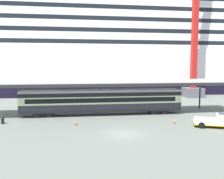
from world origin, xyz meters
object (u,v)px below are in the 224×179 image
object	(u,v)px
traffic_cone_near	(76,123)
traffic_cone_mid	(174,121)
train_carriage	(102,101)
service_truck	(219,120)
dockside_crane	(197,23)
cruise_ship	(156,44)
quay_bollard	(3,120)

from	to	relation	value
traffic_cone_near	traffic_cone_mid	distance (m)	13.74
train_carriage	service_truck	size ratio (longest dim) A/B	4.65
traffic_cone_near	dockside_crane	xyz separation A→B (m)	(29.81, 25.50, 18.42)
cruise_ship	dockside_crane	bearing A→B (deg)	-71.87
dockside_crane	service_truck	bearing A→B (deg)	-111.16
service_truck	traffic_cone_near	bearing A→B (deg)	168.69
cruise_ship	dockside_crane	xyz separation A→B (m)	(5.25, -16.02, 3.90)
cruise_ship	train_carriage	size ratio (longest dim) A/B	4.99
traffic_cone_near	dockside_crane	bearing A→B (deg)	40.55
traffic_cone_near	dockside_crane	world-z (taller)	dockside_crane
cruise_ship	dockside_crane	size ratio (longest dim) A/B	2.22
train_carriage	dockside_crane	size ratio (longest dim) A/B	0.44
traffic_cone_mid	quay_bollard	size ratio (longest dim) A/B	0.79
quay_bollard	traffic_cone_near	bearing A→B (deg)	-11.83
traffic_cone_near	traffic_cone_mid	world-z (taller)	traffic_cone_mid
traffic_cone_mid	quay_bollard	distance (m)	23.99
dockside_crane	quay_bollard	distance (m)	49.73
quay_bollard	cruise_ship	bearing A→B (deg)	48.66
service_truck	dockside_crane	bearing A→B (deg)	68.84
traffic_cone_mid	service_truck	bearing A→B (deg)	-31.90
dockside_crane	train_carriage	bearing A→B (deg)	-143.33
service_truck	cruise_ship	bearing A→B (deg)	82.37
train_carriage	quay_bollard	world-z (taller)	train_carriage
cruise_ship	service_truck	distance (m)	47.70
train_carriage	quay_bollard	xyz separation A→B (m)	(-14.31, -4.33, -1.80)
train_carriage	traffic_cone_mid	bearing A→B (deg)	-36.99
traffic_cone_mid	cruise_ship	bearing A→B (deg)	75.60
service_truck	dockside_crane	world-z (taller)	dockside_crane
traffic_cone_mid	dockside_crane	distance (m)	35.85
train_carriage	traffic_cone_near	bearing A→B (deg)	-123.17
train_carriage	traffic_cone_mid	world-z (taller)	train_carriage
cruise_ship	quay_bollard	world-z (taller)	cruise_ship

